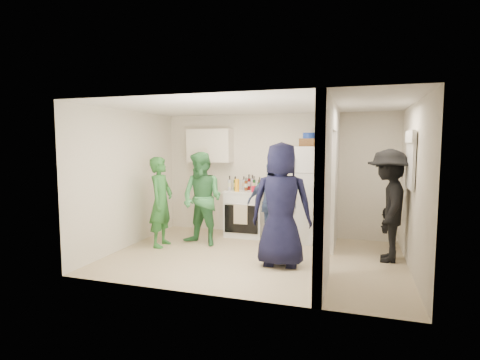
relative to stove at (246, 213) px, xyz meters
name	(u,v)px	position (x,y,z in m)	size (l,w,h in m)	color
floor	(254,257)	(0.56, -1.37, -0.47)	(4.80, 4.80, 0.00)	tan
wall_back	(276,175)	(0.56, 0.33, 0.78)	(4.80, 4.80, 0.00)	silver
wall_front	(218,197)	(0.56, -3.07, 0.78)	(4.80, 4.80, 0.00)	silver
wall_left	(128,179)	(-1.84, -1.37, 0.78)	(3.40, 3.40, 0.00)	silver
wall_right	(414,188)	(2.96, -1.37, 0.78)	(3.40, 3.40, 0.00)	silver
ceiling	(255,106)	(0.56, -1.37, 2.03)	(4.80, 4.80, 0.00)	white
partition_pier_back	(334,179)	(1.76, -0.27, 0.78)	(0.12, 1.20, 2.50)	silver
partition_pier_front	(323,195)	(1.76, -2.47, 0.78)	(0.12, 1.20, 2.50)	silver
partition_header	(331,117)	(1.76, -1.37, 1.83)	(0.12, 1.00, 0.40)	silver
stove	(246,213)	(0.00, 0.00, 0.00)	(0.79, 0.66, 0.94)	white
upper_cabinet	(210,146)	(-0.84, 0.15, 1.38)	(0.95, 0.34, 0.70)	silver
fridge	(313,194)	(1.36, -0.03, 0.45)	(0.76, 0.74, 1.84)	silver
wicker_basket	(309,142)	(1.26, 0.02, 1.45)	(0.35, 0.25, 0.15)	brown
blue_bowl	(309,136)	(1.26, 0.02, 1.58)	(0.24, 0.24, 0.11)	#16339B
yellow_cup_stack_top	(325,140)	(1.58, -0.13, 1.50)	(0.09, 0.09, 0.25)	orange
wall_clock	(278,153)	(0.61, 0.31, 1.23)	(0.22, 0.22, 0.03)	white
spice_shelf	(276,170)	(0.56, 0.28, 0.88)	(0.35, 0.08, 0.03)	olive
nook_window	(412,160)	(2.94, -1.17, 1.18)	(0.03, 0.70, 0.80)	black
nook_window_frame	(411,160)	(2.92, -1.17, 1.18)	(0.04, 0.76, 0.86)	white
nook_valance	(410,137)	(2.90, -1.17, 1.53)	(0.04, 0.82, 0.18)	white
yellow_cup_stack_stove	(237,185)	(-0.12, -0.22, 0.60)	(0.09, 0.09, 0.25)	#FFAA15
red_cup	(254,189)	(0.22, -0.20, 0.53)	(0.09, 0.09, 0.12)	red
person_green_left	(161,202)	(-1.27, -1.22, 0.36)	(0.60, 0.40, 1.65)	#2B6829
person_green_center	(202,199)	(-0.58, -0.92, 0.40)	(0.85, 0.66, 1.74)	#398246
person_denim	(271,204)	(0.67, -0.61, 0.32)	(0.92, 0.38, 1.58)	#374678
person_navy	(281,205)	(1.06, -1.67, 0.49)	(0.94, 0.61, 1.92)	black
person_nook	(388,205)	(2.66, -0.90, 0.44)	(1.17, 0.67, 1.81)	black
bottle_a	(235,183)	(-0.27, 0.12, 0.59)	(0.07, 0.07, 0.25)	maroon
bottle_b	(235,183)	(-0.19, -0.10, 0.62)	(0.07, 0.07, 0.29)	#163F15
bottle_c	(244,183)	(-0.08, 0.14, 0.61)	(0.08, 0.08, 0.27)	#AEB2BD
bottle_d	(246,184)	(0.02, -0.04, 0.60)	(0.07, 0.07, 0.27)	#5D2B10
bottle_e	(252,182)	(0.09, 0.18, 0.62)	(0.07, 0.07, 0.31)	silver
bottle_f	(254,183)	(0.16, 0.04, 0.62)	(0.06, 0.06, 0.29)	#153B1C
bottle_g	(259,183)	(0.25, 0.15, 0.60)	(0.06, 0.06, 0.27)	brown
bottle_h	(230,183)	(-0.31, -0.12, 0.62)	(0.07, 0.07, 0.30)	#B2B6BF
bottle_i	(249,182)	(0.04, 0.09, 0.63)	(0.07, 0.07, 0.32)	#4F0D0F
bottle_j	(259,185)	(0.30, -0.10, 0.59)	(0.06, 0.06, 0.24)	#1A4E1E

